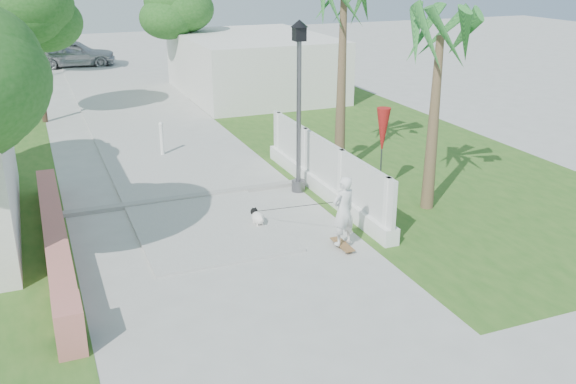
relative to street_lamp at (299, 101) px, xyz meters
name	(u,v)px	position (x,y,z in m)	size (l,w,h in m)	color
ground	(269,312)	(-2.90, -5.50, -2.43)	(90.00, 90.00, 0.00)	#B7B7B2
path_strip	(112,95)	(-2.90, 14.50, -2.40)	(3.20, 36.00, 0.06)	#B7B7B2
curb	(187,198)	(-2.90, 0.50, -2.38)	(6.50, 0.25, 0.10)	#999993
grass_right	(385,149)	(4.10, 2.50, -2.42)	(8.00, 20.00, 0.01)	#2E5C1D
pink_wall	(57,247)	(-6.20, -1.95, -2.11)	(0.45, 8.20, 0.80)	#C76966
lattice_fence	(324,175)	(0.50, -0.50, -1.88)	(0.35, 7.00, 1.50)	white
building_right	(253,65)	(3.10, 12.50, -1.13)	(6.00, 8.00, 2.60)	silver
street_lamp	(299,101)	(0.00, 0.00, 0.00)	(0.44, 0.44, 4.44)	#59595E
bollard	(162,138)	(-2.70, 4.50, -1.84)	(0.14, 0.14, 1.09)	white
patio_umbrella	(383,132)	(1.90, -1.00, -0.74)	(0.36, 0.36, 2.30)	#59595E
tree_path_left	(32,17)	(-5.88, 10.48, 1.39)	(3.40, 3.40, 5.23)	#4C3826
tree_path_right	(179,12)	(0.32, 14.48, 1.07)	(3.00, 3.00, 4.79)	#4C3826
tree_path_far	(30,0)	(-5.68, 20.48, 1.39)	(3.20, 3.20, 5.17)	#4C3826
palm_far	(344,12)	(1.70, 1.00, 2.06)	(1.80, 1.80, 5.30)	brown
palm_near	(440,46)	(2.50, -2.30, 1.53)	(1.80, 1.80, 4.70)	brown
skateboarder	(300,208)	(-1.14, -2.76, -1.72)	(1.60, 2.41, 1.62)	olive
dog	(257,217)	(-1.79, -1.79, -2.21)	(0.30, 0.59, 0.41)	white
parked_car	(73,53)	(-3.77, 23.18, -1.67)	(1.78, 4.43, 1.51)	#A2A4AA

